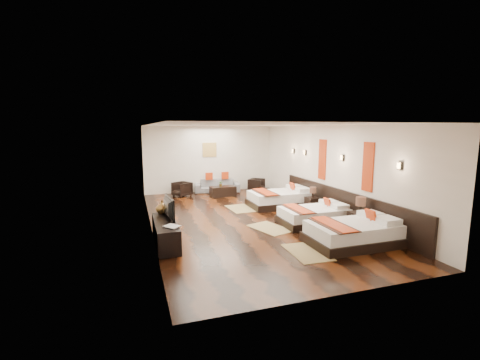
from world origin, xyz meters
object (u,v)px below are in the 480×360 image
object	(u,v)px
bed_mid	(314,215)
table_plant	(221,184)
sofa	(217,186)
bed_far	(280,198)
nightstand_b	(313,202)
coffee_table	(223,191)
bed_near	(354,233)
tv	(166,208)
figurine	(162,207)
armchair_left	(182,189)
tv_console	(166,233)
book	(168,228)
armchair_right	(257,185)
nightstand_a	(360,220)

from	to	relation	value
bed_mid	table_plant	world-z (taller)	bed_mid
sofa	table_plant	xyz separation A→B (m)	(-0.08, -0.92, 0.24)
bed_mid	bed_far	bearing A→B (deg)	89.93
nightstand_b	sofa	size ratio (longest dim) A/B	0.42
sofa	coffee_table	xyz separation A→B (m)	(-0.00, -0.91, -0.08)
bed_near	sofa	distance (m)	7.38
bed_far	nightstand_b	bearing A→B (deg)	-50.42
bed_far	nightstand_b	world-z (taller)	bed_far
tv	figurine	bearing A→B (deg)	0.37
tv	bed_near	bearing A→B (deg)	-116.85
bed_far	armchair_left	world-z (taller)	bed_far
bed_far	tv_console	distance (m)	4.95
nightstand_b	book	xyz separation A→B (m)	(-4.94, -2.32, 0.29)
sofa	armchair_left	bearing A→B (deg)	-154.61
book	table_plant	xyz separation A→B (m)	(2.67, 5.52, -0.05)
bed_mid	armchair_left	distance (m)	5.90
nightstand_b	book	world-z (taller)	nightstand_b
figurine	armchair_left	bearing A→B (deg)	75.78
sofa	table_plant	distance (m)	0.95
bed_far	tv	world-z (taller)	tv
tv_console	bed_near	bearing A→B (deg)	-18.48
coffee_table	table_plant	bearing A→B (deg)	-173.28
sofa	nightstand_b	bearing A→B (deg)	-51.12
bed_mid	armchair_right	size ratio (longest dim) A/B	3.09
table_plant	armchair_right	bearing A→B (deg)	17.71
nightstand_b	table_plant	distance (m)	3.93
table_plant	tv	bearing A→B (deg)	-119.22
coffee_table	table_plant	xyz separation A→B (m)	(-0.08, -0.01, 0.32)
bed_near	coffee_table	world-z (taller)	bed_near
nightstand_a	armchair_right	xyz separation A→B (m)	(-0.53, 6.14, -0.05)
sofa	armchair_left	world-z (taller)	armchair_left
armchair_right	coffee_table	size ratio (longest dim) A/B	0.61
bed_mid	coffee_table	distance (m)	4.80
bed_mid	nightstand_b	bearing A→B (deg)	61.31
armchair_right	tv_console	bearing A→B (deg)	-177.29
nightstand_b	tv	world-z (taller)	tv
bed_far	figurine	world-z (taller)	figurine
bed_near	book	distance (m)	4.28
figurine	armchair_right	bearing A→B (deg)	46.93
book	armchair_right	bearing A→B (deg)	54.00
bed_mid	tv_console	distance (m)	4.21
tv_console	tv	bearing A→B (deg)	78.50
tv	armchair_right	distance (m)	6.83
coffee_table	nightstand_b	bearing A→B (deg)	-55.57
bed_mid	armchair_right	xyz separation A→B (m)	(0.22, 5.13, 0.03)
armchair_right	coffee_table	bearing A→B (deg)	149.76
armchair_right	tv	bearing A→B (deg)	-178.26
sofa	bed_far	bearing A→B (deg)	-54.92
tv_console	book	size ratio (longest dim) A/B	5.34
nightstand_b	armchair_left	bearing A→B (deg)	135.45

